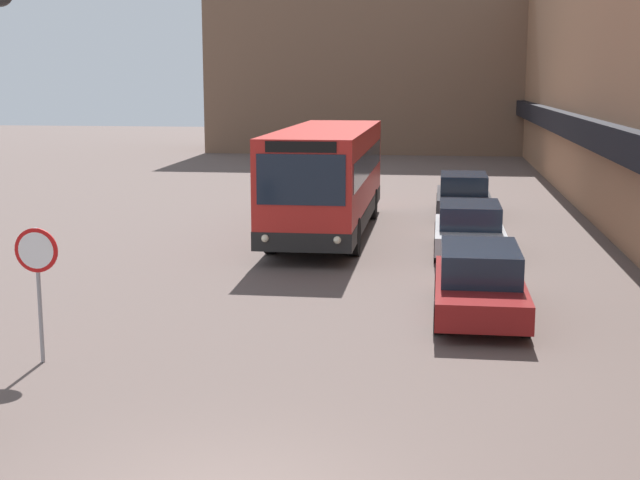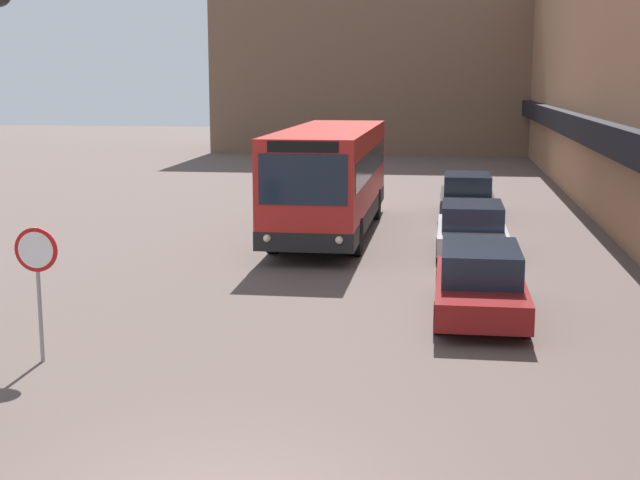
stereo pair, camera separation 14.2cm
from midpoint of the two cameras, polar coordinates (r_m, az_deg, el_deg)
building_backdrop_far at (r=61.21m, az=5.53°, el=12.17°), size 26.00×8.00×13.78m
city_bus at (r=27.72m, az=0.32°, el=4.02°), size 2.62×10.78×3.32m
parked_car_front at (r=18.57m, az=9.95°, el=-2.62°), size 1.83×4.58×1.43m
parked_car_middle at (r=25.20m, az=9.37°, el=0.77°), size 1.92×4.29×1.40m
parked_car_back at (r=32.19m, az=9.03°, el=2.87°), size 1.89×4.52×1.48m
stop_sign at (r=15.80m, az=-17.89°, el=-1.57°), size 0.76×0.08×2.35m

